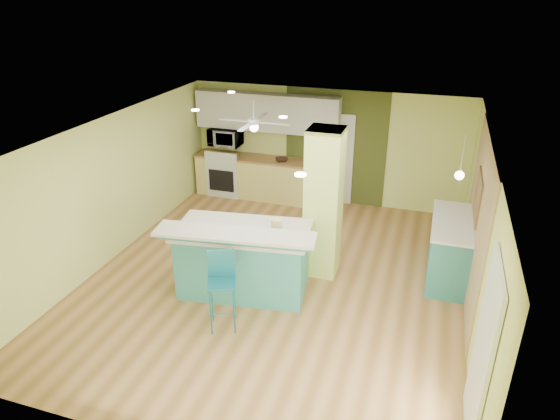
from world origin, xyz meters
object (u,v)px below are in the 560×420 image
(canister, at_px, (277,225))
(peninsula, at_px, (243,258))
(bar_stool, at_px, (222,278))
(side_counter, at_px, (450,249))
(fruit_bowl, at_px, (282,160))

(canister, bearing_deg, peninsula, -166.11)
(bar_stool, relative_size, side_counter, 0.72)
(bar_stool, distance_m, fruit_bowl, 4.55)
(bar_stool, relative_size, canister, 6.01)
(side_counter, relative_size, fruit_bowl, 5.77)
(bar_stool, bearing_deg, fruit_bowl, 74.59)
(side_counter, bearing_deg, fruit_bowl, 148.73)
(peninsula, distance_m, canister, 0.80)
(peninsula, relative_size, bar_stool, 2.05)
(peninsula, relative_size, side_counter, 1.48)
(bar_stool, xyz_separation_m, canister, (0.47, 1.03, 0.40))
(fruit_bowl, relative_size, canister, 1.44)
(canister, bearing_deg, side_counter, 26.67)
(peninsula, bearing_deg, fruit_bowl, 90.32)
(bar_stool, distance_m, side_counter, 3.84)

